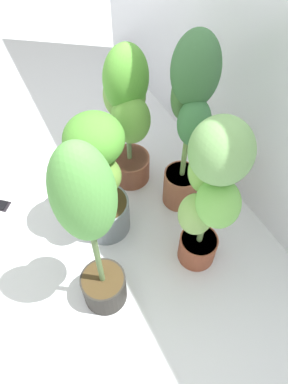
# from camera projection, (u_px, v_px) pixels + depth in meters

# --- Properties ---
(ground_plane) EXTENTS (8.00, 8.00, 0.00)m
(ground_plane) POSITION_uv_depth(u_px,v_px,m) (91.00, 236.00, 1.85)
(ground_plane) COLOR silver
(ground_plane) RESTS_ON ground
(mylar_back_wall) EXTENTS (3.20, 0.01, 2.00)m
(mylar_back_wall) POSITION_uv_depth(u_px,v_px,m) (276.00, 4.00, 1.29)
(mylar_back_wall) COLOR silver
(mylar_back_wall) RESTS_ON ground
(potted_plant_back_left) EXTENTS (0.43, 0.31, 0.84)m
(potted_plant_back_left) POSITION_uv_depth(u_px,v_px,m) (127.00, 112.00, 1.73)
(potted_plant_back_left) COLOR brown
(potted_plant_back_left) RESTS_ON ground
(potted_plant_front_right) EXTENTS (0.31, 0.27, 0.99)m
(potted_plant_front_right) POSITION_uv_depth(u_px,v_px,m) (92.00, 228.00, 1.22)
(potted_plant_front_right) COLOR #292622
(potted_plant_front_right) RESTS_ON ground
(potted_plant_center) EXTENTS (0.41, 0.32, 0.74)m
(potted_plant_center) POSITION_uv_depth(u_px,v_px,m) (99.00, 174.00, 1.57)
(potted_plant_center) COLOR slate
(potted_plant_center) RESTS_ON ground
(potted_plant_back_right) EXTENTS (0.35, 0.31, 0.88)m
(potted_plant_back_right) POSITION_uv_depth(u_px,v_px,m) (210.00, 191.00, 1.35)
(potted_plant_back_right) COLOR brown
(potted_plant_back_right) RESTS_ON ground
(potted_plant_back_center) EXTENTS (0.32, 0.26, 0.99)m
(potted_plant_back_center) POSITION_uv_depth(u_px,v_px,m) (188.00, 123.00, 1.55)
(potted_plant_back_center) COLOR #97583B
(potted_plant_back_center) RESTS_ON ground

